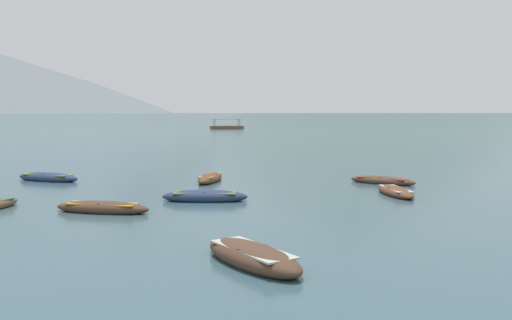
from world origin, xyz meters
The scene contains 11 objects.
ground_plane centered at (0.00, 1500.00, 0.00)m, with size 6000.00×6000.00×0.00m, color #385660.
mountain_2 centered at (-447.16, 1756.48, 188.33)m, with size 1065.24×1065.24×376.67m, color #4C5B56.
mountain_3 centered at (249.95, 1745.10, 222.60)m, with size 1251.57×1251.57×445.20m, color slate.
rowboat_1 centered at (-6.97, 17.14, 0.18)m, with size 4.21×1.86×0.59m.
rowboat_2 centered at (-3.61, 27.29, 0.19)m, with size 1.59×4.10×0.61m.
rowboat_4 centered at (6.13, 22.20, 0.16)m, with size 1.68×3.93×0.52m.
rowboat_5 centered at (-13.29, 27.33, 0.20)m, with size 4.41×2.61×0.63m.
rowboat_6 centered at (-3.10, 20.15, 0.20)m, with size 3.96×1.29×0.64m.
rowboat_8 centered at (-0.58, 9.49, 0.22)m, with size 3.46×4.11×0.70m.
rowboat_12 centered at (6.35, 26.50, 0.17)m, with size 3.85×3.15×0.54m.
ferry_0 centered at (-9.81, 121.99, 0.45)m, with size 7.81×4.22×2.54m.
Camera 1 is at (-0.14, -5.31, 4.15)m, focal length 39.16 mm.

